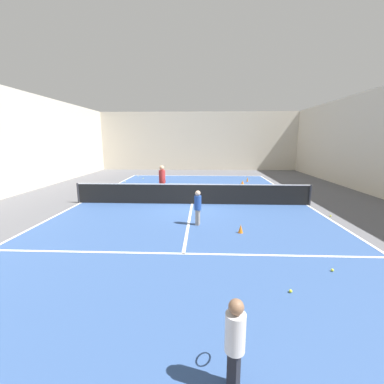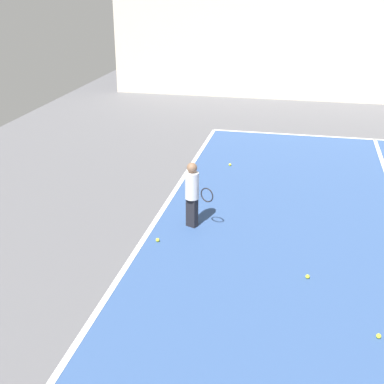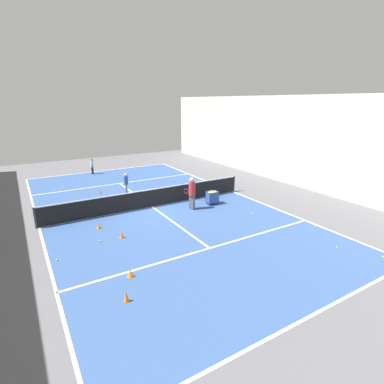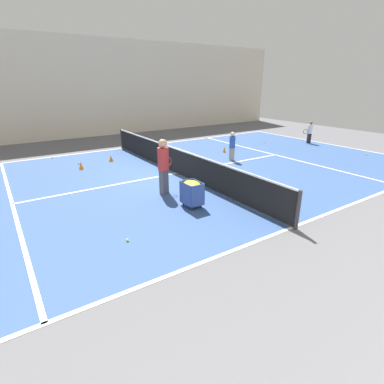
# 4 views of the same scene
# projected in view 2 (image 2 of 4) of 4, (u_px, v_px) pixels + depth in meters

# --- Properties ---
(line_baseline_near) EXTENTS (11.47, 0.10, 0.00)m
(line_baseline_near) POSITION_uv_depth(u_px,v_px,m) (167.00, 203.00, 11.29)
(line_baseline_near) COLOR white
(line_baseline_near) RESTS_ON ground
(player_near_baseline) EXTENTS (0.34, 0.61, 1.29)m
(player_near_baseline) POSITION_uv_depth(u_px,v_px,m) (192.00, 191.00, 9.99)
(player_near_baseline) COLOR black
(player_near_baseline) RESTS_ON ground
(tennis_ball_0) EXTENTS (0.07, 0.07, 0.07)m
(tennis_ball_0) POSITION_uv_depth(u_px,v_px,m) (379.00, 336.00, 7.13)
(tennis_ball_0) COLOR yellow
(tennis_ball_0) RESTS_ON ground
(tennis_ball_2) EXTENTS (0.07, 0.07, 0.07)m
(tennis_ball_2) POSITION_uv_depth(u_px,v_px,m) (308.00, 277.00, 8.52)
(tennis_ball_2) COLOR yellow
(tennis_ball_2) RESTS_ON ground
(tennis_ball_3) EXTENTS (0.07, 0.07, 0.07)m
(tennis_ball_3) POSITION_uv_depth(u_px,v_px,m) (158.00, 240.00, 9.67)
(tennis_ball_3) COLOR yellow
(tennis_ball_3) RESTS_ON ground
(tennis_ball_7) EXTENTS (0.07, 0.07, 0.07)m
(tennis_ball_7) POSITION_uv_depth(u_px,v_px,m) (230.00, 165.00, 13.42)
(tennis_ball_7) COLOR yellow
(tennis_ball_7) RESTS_ON ground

